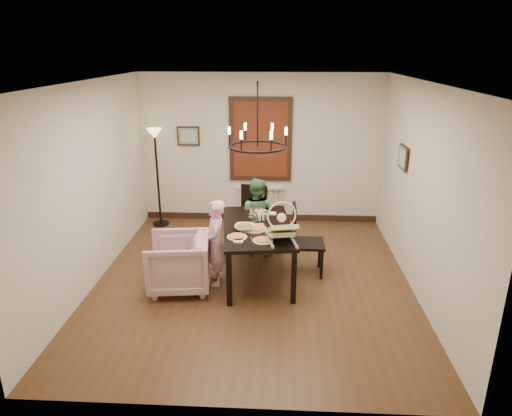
# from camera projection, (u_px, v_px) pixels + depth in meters

# --- Properties ---
(room_shell) EXTENTS (4.51, 5.00, 2.81)m
(room_shell) POSITION_uv_depth(u_px,v_px,m) (254.00, 181.00, 6.53)
(room_shell) COLOR #50351B
(room_shell) RESTS_ON ground
(dining_table) EXTENTS (1.16, 1.81, 0.80)m
(dining_table) POSITION_uv_depth(u_px,v_px,m) (257.00, 231.00, 6.55)
(dining_table) COLOR black
(dining_table) RESTS_ON room_shell
(chair_far) EXTENTS (0.54, 0.54, 1.03)m
(chair_far) POSITION_uv_depth(u_px,v_px,m) (251.00, 217.00, 7.66)
(chair_far) COLOR black
(chair_far) RESTS_ON room_shell
(chair_right) EXTENTS (0.48, 0.48, 1.07)m
(chair_right) POSITION_uv_depth(u_px,v_px,m) (308.00, 240.00, 6.71)
(chair_right) COLOR black
(chair_right) RESTS_ON room_shell
(armchair) EXTENTS (0.94, 0.92, 0.77)m
(armchair) POSITION_uv_depth(u_px,v_px,m) (179.00, 263.00, 6.33)
(armchair) COLOR #D5A3A7
(armchair) RESTS_ON room_shell
(elderly_woman) EXTENTS (0.30, 0.41, 1.03)m
(elderly_woman) POSITION_uv_depth(u_px,v_px,m) (216.00, 250.00, 6.42)
(elderly_woman) COLOR #E5A1BB
(elderly_woman) RESTS_ON room_shell
(seated_man) EXTENTS (0.59, 0.51, 1.06)m
(seated_man) POSITION_uv_depth(u_px,v_px,m) (256.00, 223.00, 7.39)
(seated_man) COLOR #487849
(seated_man) RESTS_ON room_shell
(baby_bouncer) EXTENTS (0.51, 0.63, 0.37)m
(baby_bouncer) POSITION_uv_depth(u_px,v_px,m) (281.00, 228.00, 5.94)
(baby_bouncer) COLOR beige
(baby_bouncer) RESTS_ON dining_table
(salad_bowl) EXTENTS (0.34, 0.34, 0.08)m
(salad_bowl) POSITION_uv_depth(u_px,v_px,m) (245.00, 227.00, 6.35)
(salad_bowl) COLOR white
(salad_bowl) RESTS_ON dining_table
(pizza_platter) EXTENTS (0.33, 0.33, 0.04)m
(pizza_platter) POSITION_uv_depth(u_px,v_px,m) (255.00, 228.00, 6.38)
(pizza_platter) COLOR tan
(pizza_platter) RESTS_ON dining_table
(drinking_glass) EXTENTS (0.07, 0.07, 0.13)m
(drinking_glass) POSITION_uv_depth(u_px,v_px,m) (255.00, 217.00, 6.66)
(drinking_glass) COLOR silver
(drinking_glass) RESTS_ON dining_table
(window_blinds) EXTENTS (1.00, 0.03, 1.40)m
(window_blinds) POSITION_uv_depth(u_px,v_px,m) (261.00, 140.00, 8.43)
(window_blinds) COLOR maroon
(window_blinds) RESTS_ON room_shell
(radiator) EXTENTS (0.92, 0.12, 0.62)m
(radiator) POSITION_uv_depth(u_px,v_px,m) (260.00, 203.00, 8.87)
(radiator) COLOR silver
(radiator) RESTS_ON room_shell
(picture_back) EXTENTS (0.42, 0.03, 0.36)m
(picture_back) POSITION_uv_depth(u_px,v_px,m) (188.00, 136.00, 8.49)
(picture_back) COLOR black
(picture_back) RESTS_ON room_shell
(picture_right) EXTENTS (0.03, 0.42, 0.36)m
(picture_right) POSITION_uv_depth(u_px,v_px,m) (403.00, 157.00, 6.84)
(picture_right) COLOR black
(picture_right) RESTS_ON room_shell
(floor_lamp) EXTENTS (0.30, 0.30, 1.80)m
(floor_lamp) POSITION_uv_depth(u_px,v_px,m) (158.00, 179.00, 8.47)
(floor_lamp) COLOR black
(floor_lamp) RESTS_ON room_shell
(chandelier) EXTENTS (0.80, 0.80, 0.04)m
(chandelier) POSITION_uv_depth(u_px,v_px,m) (258.00, 146.00, 6.14)
(chandelier) COLOR black
(chandelier) RESTS_ON room_shell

